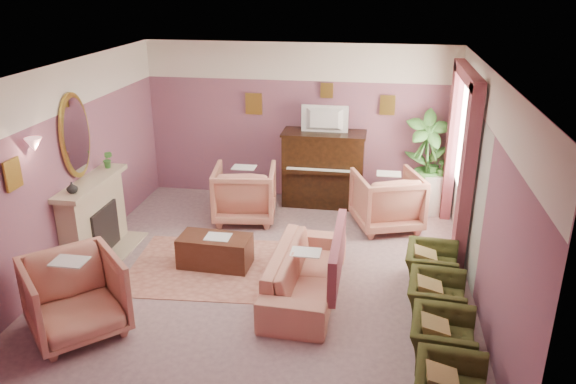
% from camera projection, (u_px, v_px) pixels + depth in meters
% --- Properties ---
extents(floor, '(5.50, 6.00, 0.01)m').
position_uv_depth(floor, '(266.00, 274.00, 7.77)').
color(floor, gray).
rests_on(floor, ground).
extents(ceiling, '(5.50, 6.00, 0.01)m').
position_uv_depth(ceiling, '(263.00, 70.00, 6.76)').
color(ceiling, beige).
rests_on(ceiling, wall_back).
extents(wall_back, '(5.50, 0.02, 2.80)m').
position_uv_depth(wall_back, '(298.00, 123.00, 10.03)').
color(wall_back, '#754F70').
rests_on(wall_back, floor).
extents(wall_front, '(5.50, 0.02, 2.80)m').
position_uv_depth(wall_front, '(189.00, 303.00, 4.51)').
color(wall_front, '#754F70').
rests_on(wall_front, floor).
extents(wall_left, '(0.02, 6.00, 2.80)m').
position_uv_depth(wall_left, '(68.00, 168.00, 7.68)').
color(wall_left, '#754F70').
rests_on(wall_left, floor).
extents(wall_right, '(0.02, 6.00, 2.80)m').
position_uv_depth(wall_right, '(485.00, 191.00, 6.85)').
color(wall_right, '#754F70').
rests_on(wall_right, floor).
extents(picture_rail_band, '(5.50, 0.01, 0.65)m').
position_uv_depth(picture_rail_band, '(299.00, 62.00, 9.63)').
color(picture_rail_band, white).
rests_on(picture_rail_band, wall_back).
extents(stripe_panel, '(0.01, 3.00, 2.15)m').
position_uv_depth(stripe_panel, '(467.00, 180.00, 8.16)').
color(stripe_panel, beige).
rests_on(stripe_panel, wall_right).
extents(fireplace_surround, '(0.30, 1.40, 1.10)m').
position_uv_depth(fireplace_surround, '(94.00, 219.00, 8.15)').
color(fireplace_surround, '#C2B28E').
rests_on(fireplace_surround, floor).
extents(fireplace_inset, '(0.18, 0.72, 0.68)m').
position_uv_depth(fireplace_inset, '(101.00, 229.00, 8.19)').
color(fireplace_inset, black).
rests_on(fireplace_inset, floor).
extents(fire_ember, '(0.06, 0.54, 0.10)m').
position_uv_depth(fire_ember, '(105.00, 240.00, 8.25)').
color(fire_ember, orange).
rests_on(fire_ember, floor).
extents(mantel_shelf, '(0.40, 1.55, 0.07)m').
position_uv_depth(mantel_shelf, '(91.00, 183.00, 7.94)').
color(mantel_shelf, '#C2B28E').
rests_on(mantel_shelf, fireplace_surround).
extents(hearth, '(0.55, 1.50, 0.02)m').
position_uv_depth(hearth, '(111.00, 253.00, 8.32)').
color(hearth, '#C2B28E').
rests_on(hearth, floor).
extents(mirror_frame, '(0.04, 0.72, 1.20)m').
position_uv_depth(mirror_frame, '(75.00, 136.00, 7.72)').
color(mirror_frame, gold).
rests_on(mirror_frame, wall_left).
extents(mirror_glass, '(0.01, 0.60, 1.06)m').
position_uv_depth(mirror_glass, '(77.00, 136.00, 7.71)').
color(mirror_glass, silver).
rests_on(mirror_glass, wall_left).
extents(sconce_shade, '(0.20, 0.20, 0.16)m').
position_uv_depth(sconce_shade, '(34.00, 145.00, 6.67)').
color(sconce_shade, '#FFA6A2').
rests_on(sconce_shade, wall_left).
extents(piano, '(1.40, 0.60, 1.30)m').
position_uv_depth(piano, '(323.00, 169.00, 9.93)').
color(piano, black).
rests_on(piano, floor).
extents(piano_keyshelf, '(1.30, 0.12, 0.06)m').
position_uv_depth(piano_keyshelf, '(321.00, 172.00, 9.58)').
color(piano_keyshelf, black).
rests_on(piano_keyshelf, piano).
extents(piano_keys, '(1.20, 0.08, 0.02)m').
position_uv_depth(piano_keys, '(321.00, 170.00, 9.56)').
color(piano_keys, white).
rests_on(piano_keys, piano).
extents(piano_top, '(1.45, 0.65, 0.04)m').
position_uv_depth(piano_top, '(324.00, 133.00, 9.69)').
color(piano_top, black).
rests_on(piano_top, piano).
extents(television, '(0.80, 0.12, 0.48)m').
position_uv_depth(television, '(324.00, 118.00, 9.54)').
color(television, black).
rests_on(television, piano).
extents(print_back_left, '(0.30, 0.03, 0.38)m').
position_uv_depth(print_back_left, '(254.00, 104.00, 10.00)').
color(print_back_left, gold).
rests_on(print_back_left, wall_back).
extents(print_back_right, '(0.26, 0.03, 0.34)m').
position_uv_depth(print_back_right, '(387.00, 105.00, 9.62)').
color(print_back_right, gold).
rests_on(print_back_right, wall_back).
extents(print_back_mid, '(0.22, 0.03, 0.26)m').
position_uv_depth(print_back_mid, '(327.00, 90.00, 9.70)').
color(print_back_mid, gold).
rests_on(print_back_mid, wall_back).
extents(print_left_wall, '(0.03, 0.28, 0.36)m').
position_uv_depth(print_left_wall, '(13.00, 174.00, 6.46)').
color(print_left_wall, gold).
rests_on(print_left_wall, wall_left).
extents(window_blind, '(0.03, 1.40, 1.80)m').
position_uv_depth(window_blind, '(467.00, 134.00, 8.17)').
color(window_blind, beige).
rests_on(window_blind, wall_right).
extents(curtain_left, '(0.16, 0.34, 2.60)m').
position_uv_depth(curtain_left, '(466.00, 181.00, 7.48)').
color(curtain_left, '#873E4B').
rests_on(curtain_left, floor).
extents(curtain_right, '(0.16, 0.34, 2.60)m').
position_uv_depth(curtain_right, '(452.00, 143.00, 9.18)').
color(curtain_right, '#873E4B').
rests_on(curtain_right, floor).
extents(pelmet, '(0.16, 2.20, 0.16)m').
position_uv_depth(pelmet, '(468.00, 74.00, 7.87)').
color(pelmet, '#873E4B').
rests_on(pelmet, wall_right).
extents(mantel_plant, '(0.16, 0.16, 0.28)m').
position_uv_depth(mantel_plant, '(108.00, 159.00, 8.38)').
color(mantel_plant, '#3D8435').
rests_on(mantel_plant, mantel_shelf).
extents(mantel_vase, '(0.16, 0.16, 0.16)m').
position_uv_depth(mantel_vase, '(72.00, 188.00, 7.44)').
color(mantel_vase, white).
rests_on(mantel_vase, mantel_shelf).
extents(area_rug, '(2.62, 1.98, 0.01)m').
position_uv_depth(area_rug, '(220.00, 267.00, 7.93)').
color(area_rug, '#B87563').
rests_on(area_rug, floor).
extents(coffee_table, '(1.02, 0.54, 0.45)m').
position_uv_depth(coffee_table, '(215.00, 251.00, 7.91)').
color(coffee_table, '#442417').
rests_on(coffee_table, floor).
extents(table_paper, '(0.35, 0.28, 0.01)m').
position_uv_depth(table_paper, '(218.00, 237.00, 7.82)').
color(table_paper, silver).
rests_on(table_paper, coffee_table).
extents(sofa, '(0.70, 2.09, 0.84)m').
position_uv_depth(sofa, '(306.00, 265.00, 7.14)').
color(sofa, tan).
rests_on(sofa, floor).
extents(sofa_throw, '(0.11, 1.58, 0.58)m').
position_uv_depth(sofa_throw, '(337.00, 254.00, 7.02)').
color(sofa_throw, '#873E4B').
rests_on(sofa_throw, sofa).
extents(floral_armchair_left, '(0.99, 0.99, 1.03)m').
position_uv_depth(floral_armchair_left, '(245.00, 190.00, 9.34)').
color(floral_armchair_left, tan).
rests_on(floral_armchair_left, floor).
extents(floral_armchair_right, '(0.99, 0.99, 1.03)m').
position_uv_depth(floral_armchair_right, '(387.00, 197.00, 9.04)').
color(floral_armchair_right, tan).
rests_on(floral_armchair_right, floor).
extents(floral_armchair_front, '(0.99, 0.99, 1.03)m').
position_uv_depth(floral_armchair_front, '(74.00, 293.00, 6.32)').
color(floral_armchair_front, tan).
rests_on(floral_armchair_front, floor).
extents(olive_chair_b, '(0.54, 0.77, 0.67)m').
position_uv_depth(olive_chair_b, '(443.00, 333.00, 5.92)').
color(olive_chair_b, '#393F1A').
rests_on(olive_chair_b, floor).
extents(olive_chair_c, '(0.54, 0.77, 0.67)m').
position_uv_depth(olive_chair_c, '(437.00, 293.00, 6.67)').
color(olive_chair_c, '#393F1A').
rests_on(olive_chair_c, floor).
extents(olive_chair_d, '(0.54, 0.77, 0.67)m').
position_uv_depth(olive_chair_d, '(432.00, 260.00, 7.43)').
color(olive_chair_d, '#393F1A').
rests_on(olive_chair_d, floor).
extents(side_table, '(0.52, 0.52, 0.70)m').
position_uv_depth(side_table, '(431.00, 192.00, 9.71)').
color(side_table, silver).
rests_on(side_table, floor).
extents(side_plant_big, '(0.30, 0.30, 0.34)m').
position_uv_depth(side_plant_big, '(434.00, 164.00, 9.52)').
color(side_plant_big, '#3D8435').
rests_on(side_plant_big, side_table).
extents(side_plant_small, '(0.16, 0.16, 0.28)m').
position_uv_depth(side_plant_small, '(442.00, 168.00, 9.42)').
color(side_plant_small, '#3D8435').
rests_on(side_plant_small, side_table).
extents(palm_pot, '(0.34, 0.34, 0.34)m').
position_uv_depth(palm_pot, '(422.00, 202.00, 9.79)').
color(palm_pot, brown).
rests_on(palm_pot, floor).
extents(palm_plant, '(0.76, 0.76, 1.44)m').
position_uv_depth(palm_plant, '(427.00, 153.00, 9.46)').
color(palm_plant, '#3D8435').
rests_on(palm_plant, palm_pot).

